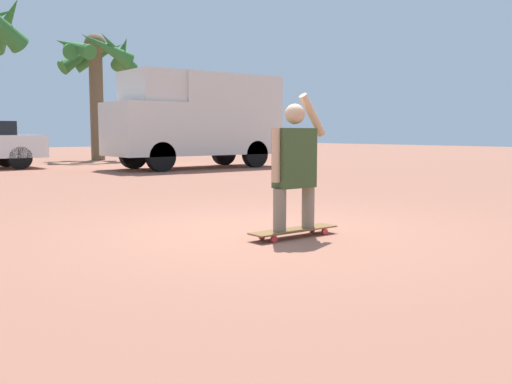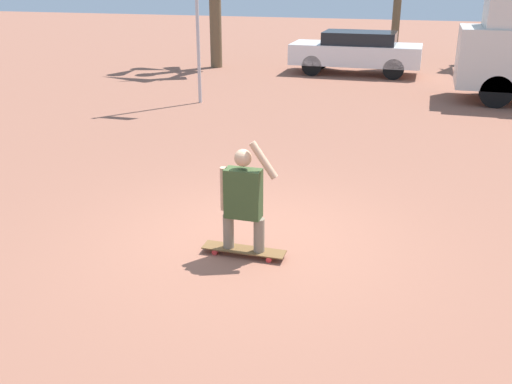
% 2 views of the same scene
% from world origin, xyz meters
% --- Properties ---
extents(ground_plane, '(80.00, 80.00, 0.00)m').
position_xyz_m(ground_plane, '(0.00, 0.00, 0.00)').
color(ground_plane, '#935B47').
extents(skateboard, '(1.09, 0.24, 0.09)m').
position_xyz_m(skateboard, '(0.03, -0.48, 0.07)').
color(skateboard, brown).
rests_on(skateboard, ground_plane).
extents(person_skateboarder, '(0.74, 0.22, 1.46)m').
position_xyz_m(person_skateboarder, '(0.03, -0.48, 0.83)').
color(person_skateboarder, gray).
rests_on(person_skateboarder, skateboard).
extents(camper_van, '(5.58, 2.07, 2.98)m').
position_xyz_m(camper_van, '(5.77, 10.60, 1.63)').
color(camper_van, black).
rests_on(camper_van, ground_plane).
extents(palm_tree_near_van, '(3.32, 3.49, 5.18)m').
position_xyz_m(palm_tree_near_van, '(5.31, 17.60, 4.07)').
color(palm_tree_near_van, brown).
rests_on(palm_tree_near_van, ground_plane).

